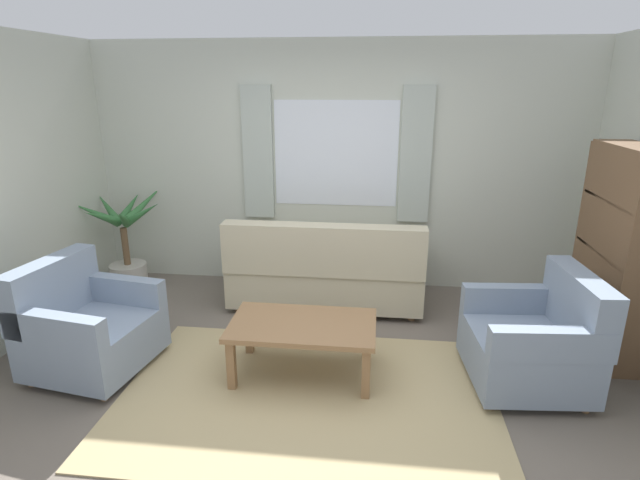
{
  "coord_description": "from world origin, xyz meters",
  "views": [
    {
      "loc": [
        0.45,
        -3.06,
        2.17
      ],
      "look_at": [
        0.01,
        0.7,
        0.97
      ],
      "focal_mm": 27.92,
      "sensor_mm": 36.0,
      "label": 1
    }
  ],
  "objects_px": {
    "armchair_left": "(86,327)",
    "potted_plant": "(126,247)",
    "coffee_table": "(303,330)",
    "couch": "(326,271)",
    "bookshelf": "(614,250)",
    "armchair_right": "(536,341)"
  },
  "relations": [
    {
      "from": "armchair_left",
      "to": "potted_plant",
      "type": "distance_m",
      "value": 1.64
    },
    {
      "from": "armchair_left",
      "to": "coffee_table",
      "type": "bearing_deg",
      "value": -77.69
    },
    {
      "from": "couch",
      "to": "bookshelf",
      "type": "distance_m",
      "value": 2.51
    },
    {
      "from": "armchair_right",
      "to": "potted_plant",
      "type": "relative_size",
      "value": 0.82
    },
    {
      "from": "bookshelf",
      "to": "potted_plant",
      "type": "bearing_deg",
      "value": 80.19
    },
    {
      "from": "couch",
      "to": "potted_plant",
      "type": "xyz_separation_m",
      "value": [
        -2.19,
        0.2,
        0.11
      ]
    },
    {
      "from": "armchair_right",
      "to": "potted_plant",
      "type": "distance_m",
      "value": 4.12
    },
    {
      "from": "armchair_left",
      "to": "bookshelf",
      "type": "bearing_deg",
      "value": -70.35
    },
    {
      "from": "potted_plant",
      "to": "bookshelf",
      "type": "height_order",
      "value": "bookshelf"
    },
    {
      "from": "bookshelf",
      "to": "armchair_right",
      "type": "bearing_deg",
      "value": 130.41
    },
    {
      "from": "coffee_table",
      "to": "couch",
      "type": "bearing_deg",
      "value": 88.16
    },
    {
      "from": "couch",
      "to": "coffee_table",
      "type": "relative_size",
      "value": 1.73
    },
    {
      "from": "couch",
      "to": "potted_plant",
      "type": "height_order",
      "value": "potted_plant"
    },
    {
      "from": "couch",
      "to": "coffee_table",
      "type": "bearing_deg",
      "value": 88.16
    },
    {
      "from": "coffee_table",
      "to": "armchair_left",
      "type": "bearing_deg",
      "value": -176.7
    },
    {
      "from": "couch",
      "to": "coffee_table",
      "type": "distance_m",
      "value": 1.27
    },
    {
      "from": "armchair_left",
      "to": "armchair_right",
      "type": "xyz_separation_m",
      "value": [
        3.41,
        0.18,
        0.0
      ]
    },
    {
      "from": "coffee_table",
      "to": "bookshelf",
      "type": "bearing_deg",
      "value": 15.58
    },
    {
      "from": "armchair_right",
      "to": "bookshelf",
      "type": "height_order",
      "value": "bookshelf"
    },
    {
      "from": "armchair_right",
      "to": "potted_plant",
      "type": "xyz_separation_m",
      "value": [
        -3.88,
        1.39,
        0.12
      ]
    },
    {
      "from": "coffee_table",
      "to": "armchair_right",
      "type": "bearing_deg",
      "value": 2.64
    },
    {
      "from": "armchair_right",
      "to": "coffee_table",
      "type": "bearing_deg",
      "value": -92.11
    }
  ]
}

